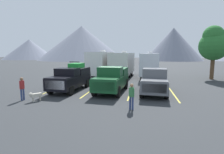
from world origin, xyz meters
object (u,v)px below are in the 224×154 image
(person_b, at_px, (132,95))
(pickup_truck_b, at_px, (112,78))
(camper_trailer_b, at_px, (123,63))
(pickup_truck_c, at_px, (154,80))
(person_a, at_px, (22,87))
(camper_trailer_c, at_px, (150,64))
(dog, at_px, (35,95))
(pickup_truck_a, at_px, (71,77))
(camper_trailer_a, at_px, (101,63))

(person_b, bearing_deg, pickup_truck_b, 112.84)
(pickup_truck_b, relative_size, camper_trailer_b, 0.64)
(pickup_truck_c, distance_m, person_a, 10.64)
(pickup_truck_b, bearing_deg, camper_trailer_c, 69.97)
(camper_trailer_b, distance_m, dog, 15.05)
(pickup_truck_a, distance_m, pickup_truck_c, 7.61)
(camper_trailer_a, relative_size, dog, 9.82)
(person_b, height_order, dog, person_b)
(person_a, bearing_deg, camper_trailer_a, 79.25)
(camper_trailer_b, distance_m, person_b, 15.12)
(pickup_truck_c, relative_size, camper_trailer_a, 0.72)
(dog, bearing_deg, camper_trailer_b, 72.00)
(pickup_truck_c, relative_size, person_a, 3.54)
(pickup_truck_a, distance_m, dog, 4.40)
(camper_trailer_b, relative_size, person_a, 5.25)
(pickup_truck_c, bearing_deg, camper_trailer_a, 127.25)
(person_b, bearing_deg, pickup_truck_c, 72.49)
(camper_trailer_a, height_order, person_a, camper_trailer_a)
(pickup_truck_b, relative_size, person_a, 3.35)
(camper_trailer_c, bearing_deg, dog, -121.11)
(person_a, height_order, dog, person_a)
(pickup_truck_b, relative_size, camper_trailer_c, 0.65)
(camper_trailer_a, bearing_deg, dog, -96.31)
(pickup_truck_b, distance_m, camper_trailer_b, 10.07)
(pickup_truck_c, xyz_separation_m, camper_trailer_a, (-7.05, 9.28, 0.92))
(camper_trailer_a, height_order, camper_trailer_c, camper_trailer_a)
(pickup_truck_a, xyz_separation_m, pickup_truck_b, (3.90, -0.02, 0.01))
(pickup_truck_b, height_order, dog, pickup_truck_b)
(pickup_truck_a, distance_m, person_a, 4.58)
(pickup_truck_a, bearing_deg, camper_trailer_a, 86.74)
(pickup_truck_a, distance_m, camper_trailer_b, 10.69)
(camper_trailer_b, height_order, camper_trailer_c, camper_trailer_b)
(pickup_truck_b, xyz_separation_m, person_b, (2.05, -4.87, -0.25))
(person_a, height_order, person_b, person_a)
(dog, bearing_deg, pickup_truck_b, 40.76)
(camper_trailer_b, distance_m, person_a, 15.25)
(camper_trailer_b, bearing_deg, camper_trailer_a, -172.98)
(pickup_truck_a, height_order, person_b, pickup_truck_a)
(camper_trailer_a, relative_size, camper_trailer_b, 0.94)
(pickup_truck_c, xyz_separation_m, dog, (-8.59, -4.59, -0.67))
(person_a, bearing_deg, pickup_truck_a, 63.31)
(camper_trailer_c, bearing_deg, person_a, -124.48)
(pickup_truck_b, distance_m, dog, 6.48)
(camper_trailer_a, bearing_deg, pickup_truck_b, -70.88)
(pickup_truck_b, relative_size, pickup_truck_c, 0.94)
(camper_trailer_a, bearing_deg, camper_trailer_c, 1.26)
(pickup_truck_b, distance_m, person_b, 5.29)
(camper_trailer_c, bearing_deg, camper_trailer_a, -178.74)
(pickup_truck_c, bearing_deg, person_b, -107.51)
(pickup_truck_a, relative_size, camper_trailer_c, 0.61)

